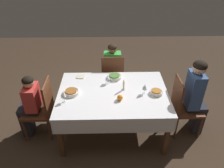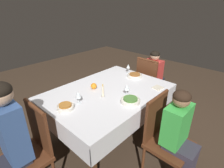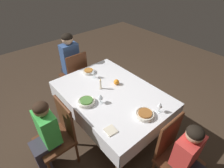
# 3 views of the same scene
# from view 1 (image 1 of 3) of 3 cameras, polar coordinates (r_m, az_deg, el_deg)

# --- Properties ---
(ground_plane) EXTENTS (8.00, 8.00, 0.00)m
(ground_plane) POSITION_cam_1_polar(r_m,az_deg,el_deg) (3.65, 0.21, -11.73)
(ground_plane) COLOR #3D2D21
(dining_table) EXTENTS (1.59, 1.13, 0.75)m
(dining_table) POSITION_cam_1_polar(r_m,az_deg,el_deg) (3.20, 0.24, -3.30)
(dining_table) COLOR silver
(dining_table) RESTS_ON ground_plane
(chair_west) EXTENTS (0.42, 0.42, 0.95)m
(chair_west) POSITION_cam_1_polar(r_m,az_deg,el_deg) (3.47, 18.09, -5.12)
(chair_west) COLOR #562D19
(chair_west) RESTS_ON ground_plane
(chair_south) EXTENTS (0.42, 0.42, 0.95)m
(chair_south) POSITION_cam_1_polar(r_m,az_deg,el_deg) (3.97, 0.14, 2.18)
(chair_south) COLOR #562D19
(chair_south) RESTS_ON ground_plane
(chair_east) EXTENTS (0.42, 0.42, 0.95)m
(chair_east) POSITION_cam_1_polar(r_m,az_deg,el_deg) (3.42, -17.87, -5.67)
(chair_east) COLOR #562D19
(chair_east) RESTS_ON ground_plane
(person_adult_denim) EXTENTS (0.34, 0.30, 1.25)m
(person_adult_denim) POSITION_cam_1_polar(r_m,az_deg,el_deg) (3.41, 21.10, -2.52)
(person_adult_denim) COLOR #282833
(person_adult_denim) RESTS_ON ground_plane
(person_child_green) EXTENTS (0.30, 0.33, 1.09)m
(person_child_green) POSITION_cam_1_polar(r_m,az_deg,el_deg) (4.08, 0.08, 4.33)
(person_child_green) COLOR #383342
(person_child_green) RESTS_ON ground_plane
(person_child_red) EXTENTS (0.33, 0.30, 1.04)m
(person_child_red) POSITION_cam_1_polar(r_m,az_deg,el_deg) (3.44, -20.74, -4.92)
(person_child_red) COLOR #282833
(person_child_red) RESTS_ON ground_plane
(bowl_west) EXTENTS (0.19, 0.19, 0.06)m
(bowl_west) POSITION_cam_1_polar(r_m,az_deg,el_deg) (3.18, 11.45, -2.06)
(bowl_west) COLOR silver
(bowl_west) RESTS_ON dining_table
(wine_glass_west) EXTENTS (0.07, 0.07, 0.15)m
(wine_glass_west) POSITION_cam_1_polar(r_m,az_deg,el_deg) (3.11, 8.53, -0.77)
(wine_glass_west) COLOR white
(wine_glass_west) RESTS_ON dining_table
(bowl_south) EXTENTS (0.22, 0.22, 0.06)m
(bowl_south) POSITION_cam_1_polar(r_m,az_deg,el_deg) (3.46, 0.61, 1.95)
(bowl_south) COLOR silver
(bowl_south) RESTS_ON dining_table
(wine_glass_south) EXTENTS (0.07, 0.07, 0.14)m
(wine_glass_south) POSITION_cam_1_polar(r_m,az_deg,el_deg) (3.30, -1.18, 1.67)
(wine_glass_south) COLOR white
(wine_glass_south) RESTS_ON dining_table
(bowl_east) EXTENTS (0.23, 0.23, 0.06)m
(bowl_east) POSITION_cam_1_polar(r_m,az_deg,el_deg) (3.17, -10.65, -2.08)
(bowl_east) COLOR silver
(bowl_east) RESTS_ON dining_table
(wine_glass_east) EXTENTS (0.06, 0.06, 0.15)m
(wine_glass_east) POSITION_cam_1_polar(r_m,az_deg,el_deg) (2.99, -12.49, -2.89)
(wine_glass_east) COLOR white
(wine_glass_east) RESTS_ON dining_table
(candle_centerpiece) EXTENTS (0.05, 0.05, 0.17)m
(candle_centerpiece) POSITION_cam_1_polar(r_m,az_deg,el_deg) (3.18, 3.05, -0.50)
(candle_centerpiece) COLOR beige
(candle_centerpiece) RESTS_ON dining_table
(orange_fruit) EXTENTS (0.08, 0.08, 0.08)m
(orange_fruit) POSITION_cam_1_polar(r_m,az_deg,el_deg) (2.99, 2.08, -3.54)
(orange_fruit) COLOR orange
(orange_fruit) RESTS_ON dining_table
(napkin_red_folded) EXTENTS (0.13, 0.13, 0.01)m
(napkin_red_folded) POSITION_cam_1_polar(r_m,az_deg,el_deg) (3.54, -8.19, 1.93)
(napkin_red_folded) COLOR beige
(napkin_red_folded) RESTS_ON dining_table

